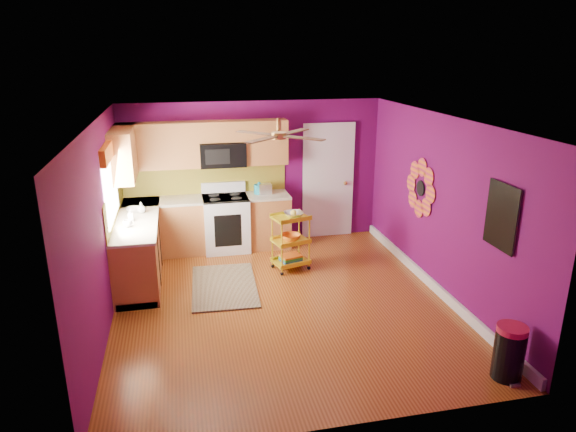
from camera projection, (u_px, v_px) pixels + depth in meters
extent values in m
plane|color=brown|center=(283.00, 303.00, 7.07)|extent=(5.00, 5.00, 0.00)
cube|color=#5D0A51|center=(254.00, 173.00, 9.01)|extent=(4.50, 0.04, 2.50)
cube|color=#5D0A51|center=(341.00, 306.00, 4.36)|extent=(4.50, 0.04, 2.50)
cube|color=#5D0A51|center=(101.00, 229.00, 6.23)|extent=(0.04, 5.00, 2.50)
cube|color=#5D0A51|center=(441.00, 206.00, 7.13)|extent=(0.04, 5.00, 2.50)
cube|color=silver|center=(282.00, 120.00, 6.29)|extent=(4.50, 5.00, 0.04)
cube|color=white|center=(431.00, 283.00, 7.49)|extent=(0.05, 4.90, 0.14)
cube|color=#9A582A|center=(139.00, 248.00, 7.80)|extent=(0.60, 2.30, 0.90)
cube|color=#9A582A|center=(208.00, 225.00, 8.81)|extent=(2.80, 0.60, 0.90)
cube|color=beige|center=(136.00, 219.00, 7.65)|extent=(0.63, 2.30, 0.04)
cube|color=beige|center=(207.00, 199.00, 8.66)|extent=(2.80, 0.63, 0.04)
cube|color=black|center=(142.00, 272.00, 7.92)|extent=(0.54, 2.30, 0.10)
cube|color=black|center=(210.00, 247.00, 8.93)|extent=(2.80, 0.54, 0.10)
cube|color=white|center=(226.00, 224.00, 8.84)|extent=(0.76, 0.66, 0.92)
cube|color=black|center=(225.00, 198.00, 8.69)|extent=(0.76, 0.62, 0.03)
cube|color=white|center=(223.00, 187.00, 8.92)|extent=(0.76, 0.06, 0.18)
cube|color=black|center=(228.00, 231.00, 8.54)|extent=(0.45, 0.02, 0.55)
cube|color=#9A582A|center=(158.00, 146.00, 8.36)|extent=(1.32, 0.33, 0.75)
cube|color=#9A582A|center=(266.00, 142.00, 8.71)|extent=(0.72, 0.33, 0.75)
cube|color=#9A582A|center=(222.00, 131.00, 8.50)|extent=(0.76, 0.33, 0.34)
cube|color=#9A582A|center=(124.00, 153.00, 7.81)|extent=(0.33, 1.30, 0.75)
cube|color=black|center=(223.00, 154.00, 8.59)|extent=(0.76, 0.38, 0.40)
cube|color=olive|center=(205.00, 179.00, 8.84)|extent=(2.80, 0.01, 0.51)
cube|color=olive|center=(114.00, 202.00, 7.51)|extent=(0.01, 2.30, 0.51)
cube|color=white|center=(110.00, 184.00, 7.12)|extent=(0.03, 1.20, 1.00)
cube|color=#CC5B12|center=(109.00, 150.00, 6.98)|extent=(0.08, 1.35, 0.22)
cube|color=white|center=(328.00, 182.00, 9.32)|extent=(0.85, 0.04, 2.05)
cube|color=white|center=(328.00, 182.00, 9.30)|extent=(0.95, 0.02, 2.15)
sphere|color=#BF8C3F|center=(346.00, 183.00, 9.34)|extent=(0.07, 0.07, 0.07)
cylinder|color=black|center=(420.00, 188.00, 7.66)|extent=(0.01, 0.24, 0.24)
cube|color=#1CB2B7|center=(502.00, 216.00, 5.73)|extent=(0.03, 0.52, 0.72)
cube|color=black|center=(501.00, 216.00, 5.73)|extent=(0.01, 0.56, 0.76)
cylinder|color=#BF8C3F|center=(279.00, 124.00, 6.51)|extent=(0.06, 0.06, 0.16)
cylinder|color=#BF8C3F|center=(279.00, 135.00, 6.55)|extent=(0.20, 0.20, 0.08)
cube|color=#4C2D19|center=(295.00, 132.00, 6.85)|extent=(0.47, 0.47, 0.01)
cube|color=#4C2D19|center=(255.00, 133.00, 6.74)|extent=(0.47, 0.47, 0.01)
cube|color=#4C2D19|center=(262.00, 140.00, 6.25)|extent=(0.47, 0.47, 0.01)
cube|color=#4C2D19|center=(304.00, 138.00, 6.35)|extent=(0.47, 0.47, 0.01)
cube|color=black|center=(224.00, 286.00, 7.55)|extent=(1.00, 1.55, 0.02)
cylinder|color=yellow|center=(282.00, 248.00, 7.78)|extent=(0.02, 0.02, 0.83)
cylinder|color=yellow|center=(309.00, 243.00, 7.99)|extent=(0.02, 0.02, 0.83)
cylinder|color=yellow|center=(272.00, 241.00, 8.06)|extent=(0.02, 0.02, 0.83)
cylinder|color=yellow|center=(299.00, 236.00, 8.27)|extent=(0.02, 0.02, 0.83)
sphere|color=black|center=(282.00, 274.00, 7.91)|extent=(0.06, 0.06, 0.06)
sphere|color=black|center=(309.00, 268.00, 8.13)|extent=(0.06, 0.06, 0.06)
sphere|color=black|center=(273.00, 266.00, 8.19)|extent=(0.06, 0.06, 0.06)
sphere|color=black|center=(299.00, 260.00, 8.41)|extent=(0.06, 0.06, 0.06)
cube|color=yellow|center=(291.00, 218.00, 7.90)|extent=(0.62, 0.52, 0.03)
cube|color=yellow|center=(291.00, 241.00, 8.02)|extent=(0.62, 0.52, 0.03)
cube|color=yellow|center=(291.00, 262.00, 8.13)|extent=(0.62, 0.52, 0.03)
imported|color=beige|center=(294.00, 214.00, 7.91)|extent=(0.36, 0.36, 0.07)
sphere|color=yellow|center=(294.00, 213.00, 7.90)|extent=(0.10, 0.10, 0.10)
imported|color=#CC5B12|center=(291.00, 237.00, 8.00)|extent=(0.38, 0.38, 0.10)
cube|color=navy|center=(291.00, 260.00, 8.12)|extent=(0.36, 0.31, 0.04)
cube|color=#267233|center=(291.00, 258.00, 8.11)|extent=(0.36, 0.31, 0.03)
cube|color=#CC5B12|center=(291.00, 256.00, 8.10)|extent=(0.36, 0.31, 0.03)
cylinder|color=black|center=(509.00, 355.00, 5.39)|extent=(0.34, 0.34, 0.55)
cylinder|color=#AD1839|center=(513.00, 329.00, 5.30)|extent=(0.32, 0.32, 0.06)
cube|color=beige|center=(515.00, 385.00, 5.32)|extent=(0.11, 0.06, 0.03)
cylinder|color=teal|center=(259.00, 189.00, 8.87)|extent=(0.18, 0.18, 0.16)
sphere|color=teal|center=(259.00, 184.00, 8.84)|extent=(0.06, 0.06, 0.06)
cube|color=beige|center=(265.00, 189.00, 8.85)|extent=(0.22, 0.15, 0.18)
imported|color=#EA3F72|center=(131.00, 215.00, 7.47)|extent=(0.08, 0.08, 0.17)
imported|color=white|center=(141.00, 208.00, 7.83)|extent=(0.13, 0.13, 0.17)
imported|color=white|center=(134.00, 210.00, 7.91)|extent=(0.24, 0.24, 0.06)
imported|color=white|center=(128.00, 224.00, 7.22)|extent=(0.13, 0.13, 0.10)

